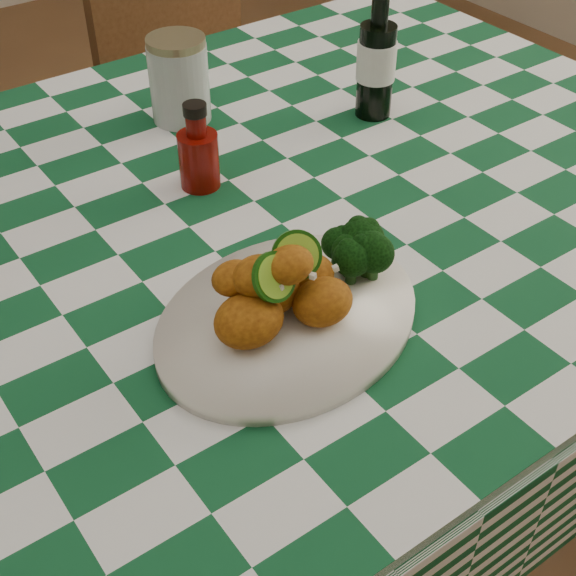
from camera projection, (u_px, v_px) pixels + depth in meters
ground at (221, 557)px, 1.55m from camera, size 5.00×5.00×0.00m
dining_table at (208, 424)px, 1.30m from camera, size 1.66×1.06×0.79m
plate at (288, 319)px, 0.90m from camera, size 0.37×0.32×0.02m
fried_chicken_pile at (285, 283)px, 0.86m from camera, size 0.15×0.11×0.09m
broccoli_side at (353, 253)px, 0.92m from camera, size 0.09×0.09×0.06m
ketchup_bottle at (198, 146)px, 1.08m from camera, size 0.07×0.07×0.12m
mason_jar at (179, 79)px, 1.23m from camera, size 0.10×0.10×0.13m
beer_bottle at (377, 50)px, 1.21m from camera, size 0.06×0.06×0.22m
wooden_chair_right at (216, 125)px, 1.96m from camera, size 0.43×0.45×0.89m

